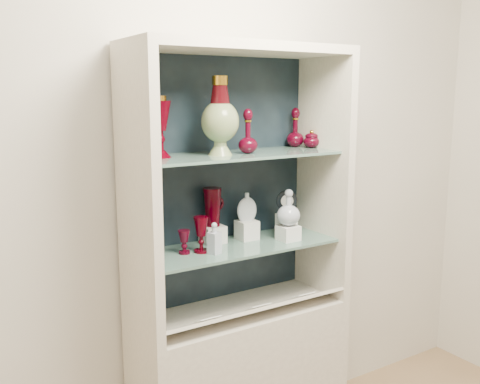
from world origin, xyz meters
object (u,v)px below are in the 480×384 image
enamel_urn (220,116)px  ruby_decanter_b (295,126)px  ruby_goblet_tall (201,235)px  clear_square_bottle (214,238)px  cameo_medallion (287,202)px  ruby_goblet_small (184,242)px  lidded_bowl (312,139)px  ruby_pitcher (212,207)px  flat_flask (247,206)px  pedestal_lamp_right (160,127)px  ruby_decanter_a (248,129)px  clear_round_decanter (289,208)px  cobalt_goblet (145,241)px  pedestal_lamp_left (143,127)px

enamel_urn → ruby_decanter_b: size_ratio=1.64×
ruby_goblet_tall → ruby_decanter_b: bearing=10.8°
clear_square_bottle → cameo_medallion: cameo_medallion is taller
ruby_goblet_small → cameo_medallion: size_ratio=0.85×
ruby_decanter_b → ruby_goblet_small: ruby_decanter_b is taller
lidded_bowl → ruby_pitcher: size_ratio=0.50×
ruby_decanter_b → flat_flask: ruby_decanter_b is taller
enamel_urn → ruby_goblet_small: enamel_urn is taller
ruby_decanter_b → ruby_goblet_small: size_ratio=1.97×
pedestal_lamp_right → ruby_decanter_b: (0.75, 0.06, -0.02)m
ruby_decanter_a → clear_round_decanter: (0.21, -0.03, -0.38)m
ruby_goblet_small → clear_round_decanter: 0.53m
clear_square_bottle → ruby_decanter_a: bearing=10.0°
clear_square_bottle → cameo_medallion: (0.46, 0.10, 0.09)m
ruby_goblet_tall → clear_square_bottle: (0.04, -0.05, -0.01)m
ruby_decanter_a → cobalt_goblet: ruby_decanter_a is taller
enamel_urn → lidded_bowl: enamel_urn is taller
ruby_goblet_small → ruby_pitcher: 0.24m
pedestal_lamp_right → ruby_decanter_b: 0.75m
pedestal_lamp_right → pedestal_lamp_left: bearing=-153.2°
enamel_urn → ruby_decanter_a: (0.13, -0.01, -0.06)m
enamel_urn → flat_flask: bearing=22.5°
enamel_urn → lidded_bowl: 0.55m
ruby_goblet_tall → flat_flask: bearing=14.8°
cobalt_goblet → clear_square_bottle: (0.29, -0.08, -0.01)m
pedestal_lamp_left → flat_flask: size_ratio=1.88×
ruby_decanter_b → flat_flask: size_ratio=1.48×
clear_square_bottle → flat_flask: flat_flask is taller
pedestal_lamp_left → cobalt_goblet: (0.00, 0.02, -0.47)m
ruby_pitcher → cameo_medallion: 0.39m
ruby_decanter_b → ruby_goblet_tall: ruby_decanter_b is taller
enamel_urn → ruby_decanter_b: enamel_urn is taller
clear_square_bottle → ruby_decanter_b: bearing=16.2°
ruby_decanter_b → ruby_goblet_small: 0.82m
pedestal_lamp_right → clear_square_bottle: bearing=-27.2°
ruby_decanter_b → flat_flask: bearing=-173.0°
clear_round_decanter → ruby_decanter_a: bearing=172.1°
flat_flask → clear_round_decanter: clear_round_decanter is taller
ruby_goblet_tall → cameo_medallion: 0.51m
enamel_urn → cameo_medallion: 0.59m
ruby_decanter_a → ruby_pitcher: (-0.11, 0.12, -0.36)m
pedestal_lamp_left → ruby_decanter_a: (0.48, -0.02, -0.02)m
ruby_goblet_small → flat_flask: flat_flask is taller
pedestal_lamp_right → ruby_goblet_small: pedestal_lamp_right is taller
pedestal_lamp_right → ruby_goblet_tall: pedestal_lamp_right is taller
ruby_pitcher → clear_round_decanter: ruby_pitcher is taller
ruby_decanter_b → ruby_pitcher: size_ratio=1.15×
ruby_goblet_small → ruby_pitcher: bearing=24.9°
lidded_bowl → ruby_decanter_b: bearing=116.9°
ruby_pitcher → clear_round_decanter: (0.32, -0.15, -0.02)m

